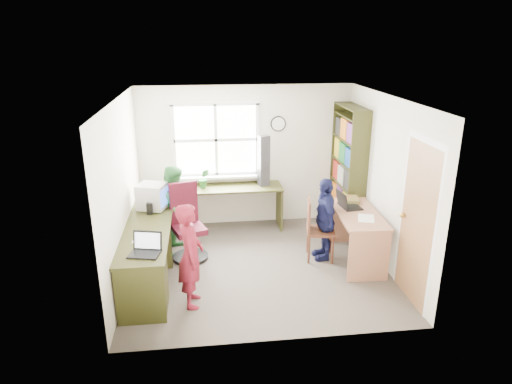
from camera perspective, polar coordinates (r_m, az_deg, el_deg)
room at (r=6.28m, az=0.27°, el=0.99°), size 3.64×3.44×2.44m
l_desk at (r=6.20m, az=-11.57°, el=-7.30°), size 2.38×2.95×0.75m
right_desk at (r=6.78m, az=12.47°, el=-4.14°), size 0.66×1.33×0.75m
bookshelf at (r=7.72m, az=11.40°, el=2.40°), size 0.30×1.02×2.10m
swivel_chair at (r=6.82m, az=-8.58°, el=-4.29°), size 0.67×0.67×1.14m
wooden_chair at (r=6.75m, az=7.50°, el=-4.36°), size 0.47×0.47×0.93m
crt_monitor at (r=6.79m, az=-12.84°, el=-0.54°), size 0.47×0.45×0.38m
laptop_left at (r=5.51m, az=-13.62°, el=-6.87°), size 0.40×0.36×0.24m
laptop_right at (r=6.85m, az=11.28°, el=-1.42°), size 0.34×0.39×0.25m
speaker_a at (r=6.64m, az=-13.14°, el=-2.02°), size 0.08×0.08×0.16m
speaker_b at (r=7.09m, az=-12.43°, el=-0.57°), size 0.10×0.10×0.17m
cd_tower at (r=7.62m, az=0.96°, el=3.93°), size 0.21×0.19×0.86m
game_box at (r=7.10m, az=11.46°, el=-0.94°), size 0.35×0.35×0.06m
paper_a at (r=5.92m, az=-14.05°, el=-5.61°), size 0.22×0.30×0.00m
paper_b at (r=6.52m, az=13.59°, el=-3.20°), size 0.30×0.36×0.00m
potted_plant at (r=7.59m, az=-6.53°, el=1.70°), size 0.19×0.16×0.33m
person_red at (r=5.58m, az=-8.18°, el=-7.86°), size 0.32×0.48×1.32m
person_green at (r=7.02m, az=-9.90°, el=-2.07°), size 0.73×0.80×1.34m
person_navy at (r=6.74m, az=8.56°, el=-3.34°), size 0.31×0.73×1.24m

